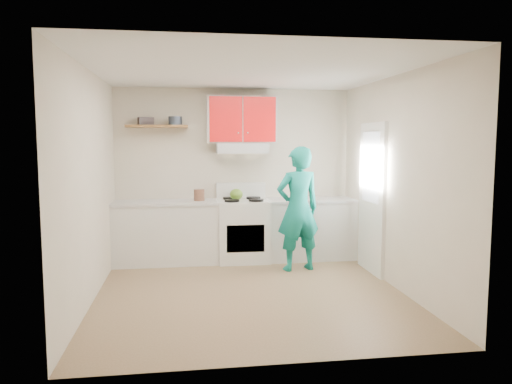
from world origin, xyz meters
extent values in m
plane|color=brown|center=(0.00, 0.00, 0.00)|extent=(3.80, 3.80, 0.00)
cube|color=white|center=(0.00, 0.00, 2.60)|extent=(3.60, 3.80, 0.04)
cube|color=beige|center=(0.00, 1.90, 1.30)|extent=(3.60, 0.04, 2.60)
cube|color=beige|center=(0.00, -1.90, 1.30)|extent=(3.60, 0.04, 2.60)
cube|color=beige|center=(-1.80, 0.00, 1.30)|extent=(0.04, 3.80, 2.60)
cube|color=beige|center=(1.80, 0.00, 1.30)|extent=(0.04, 3.80, 2.60)
cube|color=white|center=(1.78, 0.70, 1.02)|extent=(0.05, 0.85, 2.05)
cube|color=white|center=(1.75, 0.70, 1.45)|extent=(0.01, 0.55, 0.95)
cube|color=silver|center=(-1.04, 1.60, 0.45)|extent=(1.52, 0.60, 0.90)
cube|color=silver|center=(1.14, 1.60, 0.45)|extent=(1.32, 0.60, 0.90)
cube|color=white|center=(0.10, 1.57, 0.46)|extent=(0.76, 0.65, 0.92)
cube|color=silver|center=(0.10, 1.68, 1.70)|extent=(0.76, 0.44, 0.15)
cube|color=red|center=(0.10, 1.73, 2.12)|extent=(1.02, 0.33, 0.70)
cube|color=brown|center=(-1.15, 1.75, 2.02)|extent=(0.90, 0.30, 0.04)
cube|color=#423A3F|center=(-1.31, 1.77, 2.09)|extent=(0.25, 0.21, 0.11)
cylinder|color=#333D4C|center=(-0.88, 1.71, 2.10)|extent=(0.27, 0.27, 0.12)
ellipsoid|color=#578023|center=(0.01, 1.63, 1.00)|extent=(0.20, 0.20, 0.17)
cylinder|color=#543325|center=(-0.55, 1.61, 0.99)|extent=(0.17, 0.17, 0.19)
cube|color=olive|center=(0.81, 1.52, 0.91)|extent=(0.30, 0.24, 0.02)
cube|color=red|center=(1.55, 1.51, 0.90)|extent=(0.38, 0.34, 0.01)
imported|color=#0E8277|center=(0.80, 0.94, 0.87)|extent=(0.70, 0.53, 1.73)
camera|label=1|loc=(-0.74, -5.62, 1.81)|focal=34.21mm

